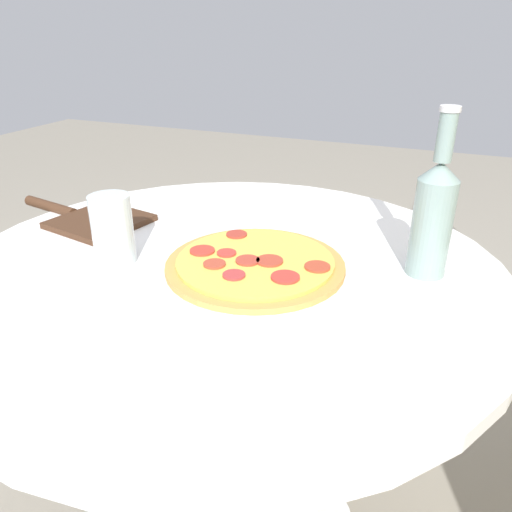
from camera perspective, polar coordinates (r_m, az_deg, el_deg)
name	(u,v)px	position (r m, az deg, el deg)	size (l,w,h in m)	color
table	(229,354)	(0.93, -3.06, -11.16)	(0.92, 0.92, 0.68)	white
pizza	(256,263)	(0.81, -0.02, -0.78)	(0.29, 0.29, 0.02)	#C68E47
beer_bottle	(433,214)	(0.81, 19.62, 4.54)	(0.06, 0.06, 0.26)	gray
pizza_paddle	(90,218)	(1.06, -18.46, 4.09)	(0.19, 0.32, 0.02)	#422819
drinking_glass	(113,229)	(0.85, -16.07, 2.93)	(0.07, 0.07, 0.12)	silver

